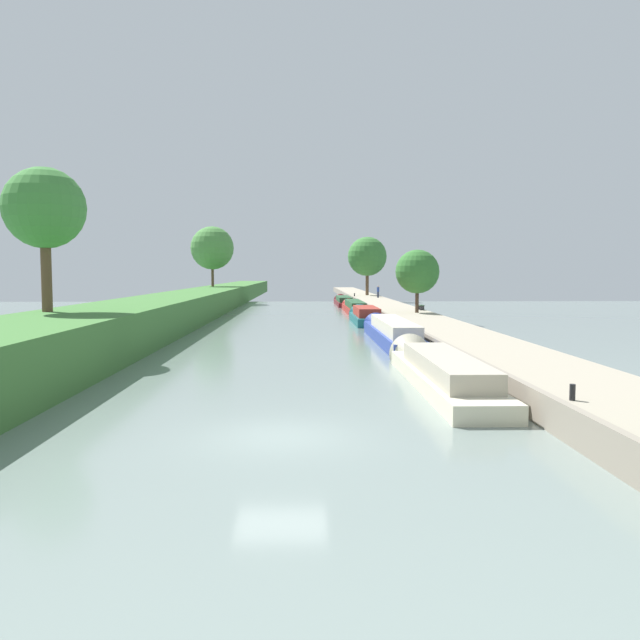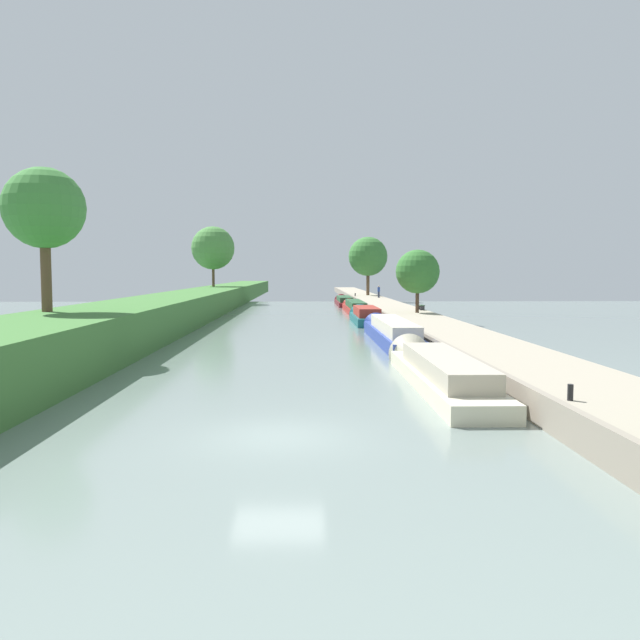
% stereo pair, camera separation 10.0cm
% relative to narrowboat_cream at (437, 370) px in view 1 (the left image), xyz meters
% --- Properties ---
extents(ground_plane, '(160.00, 160.00, 0.00)m').
position_rel_narrowboat_cream_xyz_m(ground_plane, '(-5.98, -8.24, -0.53)').
color(ground_plane, slate).
extents(right_towpath, '(4.24, 260.00, 0.94)m').
position_rel_narrowboat_cream_xyz_m(right_towpath, '(3.81, -8.24, -0.05)').
color(right_towpath, '#9E937F').
rests_on(right_towpath, ground_plane).
extents(stone_quay, '(0.25, 260.00, 0.99)m').
position_rel_narrowboat_cream_xyz_m(stone_quay, '(1.56, -8.24, -0.03)').
color(stone_quay, gray).
rests_on(stone_quay, ground_plane).
extents(narrowboat_cream, '(2.18, 14.26, 2.07)m').
position_rel_narrowboat_cream_xyz_m(narrowboat_cream, '(0.00, 0.00, 0.00)').
color(narrowboat_cream, beige).
rests_on(narrowboat_cream, ground_plane).
extents(narrowboat_blue, '(2.02, 16.97, 2.09)m').
position_rel_narrowboat_cream_xyz_m(narrowboat_blue, '(0.17, 15.05, 0.11)').
color(narrowboat_blue, '#283D93').
rests_on(narrowboat_blue, ground_plane).
extents(narrowboat_teal, '(2.18, 10.99, 2.14)m').
position_rel_narrowboat_cream_xyz_m(narrowboat_teal, '(0.01, 31.00, 0.05)').
color(narrowboat_teal, '#195B60').
rests_on(narrowboat_teal, ground_plane).
extents(narrowboat_red, '(1.84, 16.97, 1.89)m').
position_rel_narrowboat_cream_xyz_m(narrowboat_red, '(0.18, 45.21, 0.03)').
color(narrowboat_red, maroon).
rests_on(narrowboat_red, ground_plane).
extents(narrowboat_maroon, '(2.04, 14.41, 1.94)m').
position_rel_narrowboat_cream_xyz_m(narrowboat_maroon, '(-0.01, 61.79, -0.05)').
color(narrowboat_maroon, maroon).
rests_on(narrowboat_maroon, ground_plane).
extents(tree_rightbank_midnear, '(3.77, 3.77, 5.42)m').
position_rel_narrowboat_cream_xyz_m(tree_rightbank_midnear, '(4.40, 29.77, 3.95)').
color(tree_rightbank_midnear, '#4C3828').
rests_on(tree_rightbank_midnear, right_towpath).
extents(tree_rightbank_midfar, '(5.87, 5.87, 8.76)m').
position_rel_narrowboat_cream_xyz_m(tree_rightbank_midfar, '(4.21, 71.64, 6.23)').
color(tree_rightbank_midfar, brown).
rests_on(tree_rightbank_midfar, right_towpath).
extents(tree_leftbank_downstream, '(4.14, 4.14, 7.38)m').
position_rel_narrowboat_cream_xyz_m(tree_leftbank_downstream, '(-18.59, 8.06, 7.14)').
color(tree_leftbank_downstream, brown).
rests_on(tree_leftbank_downstream, left_grassy_bank).
extents(tree_leftbank_upstream, '(6.04, 6.04, 8.42)m').
position_rel_narrowboat_cream_xyz_m(tree_leftbank_upstream, '(-18.19, 65.82, 7.27)').
color(tree_leftbank_upstream, brown).
rests_on(tree_leftbank_upstream, left_grassy_bank).
extents(person_walking, '(0.34, 0.34, 1.66)m').
position_rel_narrowboat_cream_xyz_m(person_walking, '(4.78, 62.19, 1.29)').
color(person_walking, '#282D42').
rests_on(person_walking, right_towpath).
extents(mooring_bollard_near, '(0.16, 0.16, 0.45)m').
position_rel_narrowboat_cream_xyz_m(mooring_bollard_near, '(1.99, -8.26, 0.64)').
color(mooring_bollard_near, black).
rests_on(mooring_bollard_near, right_towpath).
extents(mooring_bollard_far, '(0.16, 0.16, 0.45)m').
position_rel_narrowboat_cream_xyz_m(mooring_bollard_far, '(1.99, 67.69, 0.64)').
color(mooring_bollard_far, black).
rests_on(mooring_bollard_far, right_towpath).
extents(park_bench, '(0.44, 1.50, 0.47)m').
position_rel_narrowboat_cream_xyz_m(park_bench, '(5.47, 33.76, 0.77)').
color(park_bench, '#333338').
rests_on(park_bench, right_towpath).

